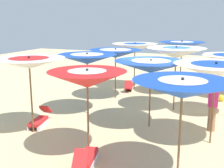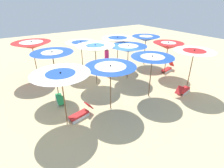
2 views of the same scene
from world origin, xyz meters
TOP-DOWN VIEW (x-y plane):
  - ground at (0.00, 0.00)m, footprint 37.90×37.90m
  - beach_umbrella_0 at (-3.68, 3.13)m, footprint 2.25×2.25m
  - beach_umbrella_1 at (-3.31, 0.24)m, footprint 2.05×2.05m
  - beach_umbrella_2 at (-3.73, -2.12)m, footprint 2.27×2.27m
  - beach_umbrella_3 at (-0.85, 2.34)m, footprint 2.01×2.01m
  - beach_umbrella_4 at (-0.83, 0.44)m, footprint 2.19×2.19m
  - beach_umbrella_5 at (-1.60, -2.30)m, footprint 2.27×2.27m
  - beach_umbrella_6 at (1.83, 1.99)m, footprint 2.26×2.26m
  - beach_umbrella_7 at (1.24, 0.04)m, footprint 2.30×2.30m
  - beach_umbrella_8 at (0.79, -2.44)m, footprint 2.14×2.14m
  - beach_umbrella_9 at (4.05, 1.47)m, footprint 2.09×2.09m
  - beach_umbrella_10 at (3.80, -0.87)m, footprint 1.96×1.96m
  - beach_umbrella_11 at (3.11, -3.16)m, footprint 2.14×2.14m
  - lounger_0 at (4.40, -0.62)m, footprint 1.39×0.64m
  - lounger_1 at (-3.46, -0.43)m, footprint 0.52×1.29m
  - lounger_2 at (-3.12, -2.18)m, footprint 1.22×0.60m
  - lounger_3 at (2.56, -3.31)m, footprint 1.32×0.60m
  - beachgoer_0 at (0.86, 1.94)m, footprint 0.30×0.30m
  - beach_ball at (-2.84, 2.09)m, footprint 0.28×0.28m

SIDE VIEW (x-z plane):
  - ground at x=0.00m, z-range -0.04..0.00m
  - beach_ball at x=-2.84m, z-range 0.00..0.28m
  - lounger_1 at x=-3.46m, z-range -0.09..0.48m
  - lounger_2 at x=-3.12m, z-range -0.10..0.49m
  - lounger_3 at x=2.56m, z-range -0.08..0.49m
  - lounger_0 at x=4.40m, z-range -0.12..0.54m
  - beachgoer_0 at x=0.86m, z-range 0.04..1.75m
  - beach_umbrella_7 at x=1.24m, z-range 0.87..3.10m
  - beach_umbrella_5 at x=-1.60m, z-range 0.88..3.09m
  - beach_umbrella_10 at x=3.80m, z-range 0.87..3.13m
  - beach_umbrella_9 at x=4.05m, z-range 0.89..3.16m
  - beach_umbrella_8 at x=0.79m, z-range 0.90..3.17m
  - beach_umbrella_3 at x=-0.85m, z-range 0.91..3.20m
  - beach_umbrella_2 at x=-3.73m, z-range 0.92..3.24m
  - beach_umbrella_6 at x=1.83m, z-range 0.92..3.25m
  - beach_umbrella_11 at x=3.11m, z-range 0.98..3.36m
  - beach_umbrella_4 at x=-0.83m, z-range 0.98..3.45m
  - beach_umbrella_0 at x=-3.68m, z-range 0.99..3.49m
  - beach_umbrella_1 at x=-3.31m, z-range 1.04..3.54m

